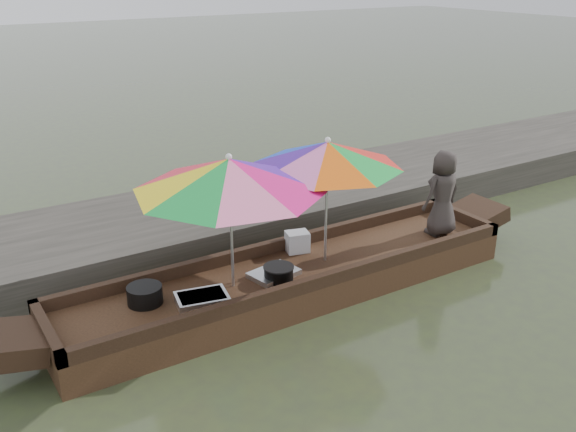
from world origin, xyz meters
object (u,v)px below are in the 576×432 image
tray_crayfish (202,299)px  umbrella_bow (231,223)px  supply_bag (297,242)px  charcoal_grill (279,274)px  umbrella_stern (326,201)px  cooking_pot (145,295)px  vendor (443,193)px  tray_scallop (274,273)px  boat_hull (292,282)px

tray_crayfish → umbrella_bow: umbrella_bow is taller
supply_bag → umbrella_bow: umbrella_bow is taller
supply_bag → umbrella_bow: (-1.13, -0.40, 0.65)m
charcoal_grill → umbrella_stern: bearing=11.2°
cooking_pot → vendor: bearing=-4.1°
tray_scallop → charcoal_grill: charcoal_grill is taller
boat_hull → tray_crayfish: size_ratio=10.49×
supply_bag → umbrella_bow: 1.36m
boat_hull → vendor: 2.39m
tray_scallop → umbrella_stern: (0.75, 0.03, 0.74)m
supply_bag → umbrella_stern: (0.15, -0.40, 0.65)m
boat_hull → umbrella_stern: 1.06m
boat_hull → tray_crayfish: bearing=-172.6°
tray_scallop → boat_hull: bearing=6.6°
boat_hull → supply_bag: size_ratio=20.63×
supply_bag → umbrella_stern: size_ratio=0.16×
cooking_pot → umbrella_stern: bearing=-3.9°
boat_hull → tray_crayfish: (-1.26, -0.16, 0.22)m
supply_bag → cooking_pot: bearing=-173.3°
tray_crayfish → charcoal_grill: 0.97m
vendor → umbrella_bow: umbrella_bow is taller
charcoal_grill → boat_hull: bearing=27.9°
tray_scallop → tray_crayfish: bearing=-172.4°
cooking_pot → charcoal_grill: (1.50, -0.30, -0.02)m
cooking_pot → charcoal_grill: 1.53m
tray_crayfish → vendor: vendor is taller
charcoal_grill → tray_scallop: bearing=86.7°
cooking_pot → charcoal_grill: cooking_pot is taller
cooking_pot → supply_bag: bearing=6.7°
tray_scallop → umbrella_stern: size_ratio=0.31×
tray_crayfish → umbrella_bow: bearing=19.4°
cooking_pot → supply_bag: (2.11, 0.25, 0.03)m
charcoal_grill → supply_bag: supply_bag is taller
boat_hull → supply_bag: (0.33, 0.40, 0.30)m
tray_crayfish → tray_scallop: 0.99m
cooking_pot → vendor: vendor is taller
umbrella_bow → boat_hull: bearing=0.0°
supply_bag → tray_scallop: bearing=-144.5°
tray_scallop → umbrella_stern: bearing=2.4°
cooking_pot → umbrella_bow: bearing=-8.8°
boat_hull → umbrella_bow: (-0.80, 0.00, 0.95)m
umbrella_bow → umbrella_stern: size_ratio=1.18×
supply_bag → umbrella_bow: size_ratio=0.13×
boat_hull → cooking_pot: 1.81m
tray_scallop → vendor: vendor is taller
boat_hull → cooking_pot: (-1.78, 0.15, 0.27)m
tray_crayfish → vendor: bearing=0.4°
tray_scallop → umbrella_bow: size_ratio=0.26×
cooking_pot → charcoal_grill: bearing=-11.5°
cooking_pot → tray_crayfish: (0.52, -0.32, -0.05)m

